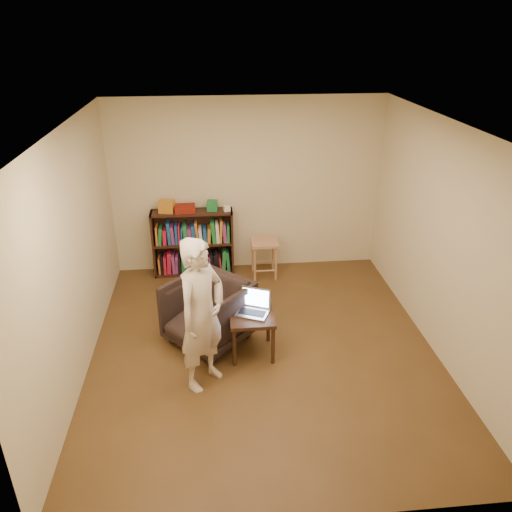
{
  "coord_description": "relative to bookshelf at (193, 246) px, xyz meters",
  "views": [
    {
      "loc": [
        -0.56,
        -4.83,
        3.55
      ],
      "look_at": [
        -0.05,
        0.35,
        1.06
      ],
      "focal_mm": 35.0,
      "sensor_mm": 36.0,
      "label": 1
    }
  ],
  "objects": [
    {
      "name": "floor",
      "position": [
        0.84,
        -2.09,
        -0.44
      ],
      "size": [
        4.5,
        4.5,
        0.0
      ],
      "primitive_type": "plane",
      "color": "#4C3518",
      "rests_on": "ground"
    },
    {
      "name": "ceiling",
      "position": [
        0.84,
        -2.09,
        2.16
      ],
      "size": [
        4.5,
        4.5,
        0.0
      ],
      "primitive_type": "plane",
      "color": "silver",
      "rests_on": "wall_back"
    },
    {
      "name": "wall_back",
      "position": [
        0.84,
        0.16,
        0.86
      ],
      "size": [
        4.0,
        0.0,
        4.0
      ],
      "primitive_type": "plane",
      "rotation": [
        1.57,
        0.0,
        0.0
      ],
      "color": "beige",
      "rests_on": "floor"
    },
    {
      "name": "wall_left",
      "position": [
        -1.16,
        -2.09,
        0.86
      ],
      "size": [
        0.0,
        4.5,
        4.5
      ],
      "primitive_type": "plane",
      "rotation": [
        1.57,
        0.0,
        1.57
      ],
      "color": "beige",
      "rests_on": "floor"
    },
    {
      "name": "wall_right",
      "position": [
        2.84,
        -2.09,
        0.86
      ],
      "size": [
        0.0,
        4.5,
        4.5
      ],
      "primitive_type": "plane",
      "rotation": [
        1.57,
        0.0,
        -1.57
      ],
      "color": "beige",
      "rests_on": "floor"
    },
    {
      "name": "bookshelf",
      "position": [
        0.0,
        0.0,
        0.0
      ],
      "size": [
        1.2,
        0.3,
        1.0
      ],
      "color": "black",
      "rests_on": "floor"
    },
    {
      "name": "box_yellow",
      "position": [
        -0.35,
        -0.02,
        0.65
      ],
      "size": [
        0.24,
        0.2,
        0.18
      ],
      "primitive_type": "cube",
      "rotation": [
        0.0,
        0.0,
        -0.2
      ],
      "color": "orange",
      "rests_on": "bookshelf"
    },
    {
      "name": "red_cloth",
      "position": [
        -0.09,
        -0.03,
        0.61
      ],
      "size": [
        0.31,
        0.23,
        0.1
      ],
      "primitive_type": "cube",
      "rotation": [
        0.0,
        0.0,
        0.05
      ],
      "color": "maroon",
      "rests_on": "bookshelf"
    },
    {
      "name": "box_green",
      "position": [
        0.31,
        0.0,
        0.63
      ],
      "size": [
        0.16,
        0.16,
        0.15
      ],
      "primitive_type": "cube",
      "rotation": [
        0.0,
        0.0,
        -0.1
      ],
      "color": "#217C3A",
      "rests_on": "bookshelf"
    },
    {
      "name": "box_white",
      "position": [
        0.52,
        -0.04,
        0.6
      ],
      "size": [
        0.11,
        0.11,
        0.07
      ],
      "primitive_type": "cube",
      "rotation": [
        0.0,
        0.0,
        0.19
      ],
      "color": "white",
      "rests_on": "bookshelf"
    },
    {
      "name": "stool",
      "position": [
        1.05,
        -0.22,
        0.02
      ],
      "size": [
        0.4,
        0.4,
        0.57
      ],
      "color": "tan",
      "rests_on": "floor"
    },
    {
      "name": "armchair",
      "position": [
        0.2,
        -1.85,
        -0.05
      ],
      "size": [
        1.21,
        1.21,
        0.79
      ],
      "primitive_type": "imported",
      "rotation": [
        0.0,
        0.0,
        -0.76
      ],
      "color": "black",
      "rests_on": "floor"
    },
    {
      "name": "side_table",
      "position": [
        0.7,
        -2.14,
        -0.01
      ],
      "size": [
        0.5,
        0.5,
        0.51
      ],
      "color": "black",
      "rests_on": "floor"
    },
    {
      "name": "laptop",
      "position": [
        0.72,
        -2.07,
        0.14
      ],
      "size": [
        0.43,
        0.38,
        0.27
      ],
      "rotation": [
        0.0,
        0.0,
        -0.41
      ],
      "color": "#AEAEB2",
      "rests_on": "side_table"
    },
    {
      "name": "person",
      "position": [
        0.15,
        -2.6,
        0.4
      ],
      "size": [
        0.7,
        0.72,
        1.68
      ],
      "primitive_type": "imported",
      "rotation": [
        0.0,
        0.0,
        0.86
      ],
      "color": "beige",
      "rests_on": "floor"
    }
  ]
}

